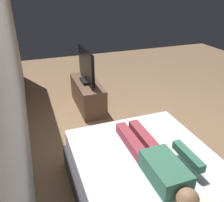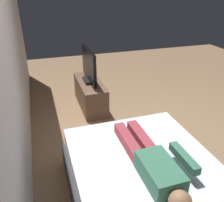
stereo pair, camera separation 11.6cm
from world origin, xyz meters
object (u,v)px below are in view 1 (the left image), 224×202
at_px(bed, 155,193).
at_px(tv, 86,67).
at_px(person, 159,162).
at_px(tv_stand, 88,95).
at_px(remote, 185,149).

bearing_deg(bed, tv, 0.68).
relative_size(bed, tv, 2.29).
bearing_deg(person, tv, 1.17).
bearing_deg(bed, tv_stand, 0.68).
bearing_deg(remote, person, 110.47).
bearing_deg(tv_stand, person, -178.83).
height_order(person, tv_stand, person).
xyz_separation_m(person, remote, (0.15, -0.40, -0.07)).
distance_m(person, tv_stand, 2.45).
bearing_deg(remote, bed, 112.94).
xyz_separation_m(remote, tv, (2.27, 0.45, 0.24)).
xyz_separation_m(bed, tv, (2.45, 0.03, 0.52)).
relative_size(person, tv_stand, 1.15).
relative_size(person, tv, 1.43).
xyz_separation_m(tv_stand, tv, (-0.00, 0.00, 0.53)).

